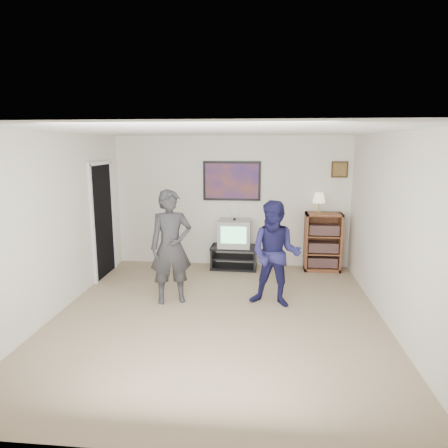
% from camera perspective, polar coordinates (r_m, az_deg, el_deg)
% --- Properties ---
extents(room_shell, '(4.51, 5.00, 2.51)m').
position_cam_1_polar(room_shell, '(5.59, -0.57, 0.10)').
color(room_shell, '#76654A').
rests_on(room_shell, ground).
extents(media_stand, '(0.88, 0.51, 0.43)m').
position_cam_1_polar(media_stand, '(7.66, 1.43, -4.75)').
color(media_stand, black).
rests_on(media_stand, room_shell).
extents(crt_television, '(0.61, 0.52, 0.51)m').
position_cam_1_polar(crt_television, '(7.54, 1.51, -1.31)').
color(crt_television, '#9E9F9A').
rests_on(crt_television, media_stand).
extents(bookshelf, '(0.66, 0.38, 1.09)m').
position_cam_1_polar(bookshelf, '(7.69, 13.91, -2.49)').
color(bookshelf, '#533518').
rests_on(bookshelf, room_shell).
extents(table_lamp, '(0.24, 0.24, 0.38)m').
position_cam_1_polar(table_lamp, '(7.55, 13.40, 2.97)').
color(table_lamp, beige).
rests_on(table_lamp, bookshelf).
extents(person_tall, '(0.72, 0.59, 1.70)m').
position_cam_1_polar(person_tall, '(5.95, -7.57, -3.26)').
color(person_tall, '#2C2B2E').
rests_on(person_tall, room_shell).
extents(person_short, '(0.87, 0.75, 1.56)m').
position_cam_1_polar(person_short, '(5.83, 7.33, -4.30)').
color(person_short, '#1B1A47').
rests_on(person_short, room_shell).
extents(controller_left, '(0.06, 0.13, 0.04)m').
position_cam_1_polar(controller_left, '(6.06, -6.75, 0.80)').
color(controller_left, white).
rests_on(controller_left, person_tall).
extents(controller_right, '(0.04, 0.13, 0.04)m').
position_cam_1_polar(controller_right, '(6.00, 6.83, -1.93)').
color(controller_right, white).
rests_on(controller_right, person_short).
extents(poster, '(1.10, 0.03, 0.75)m').
position_cam_1_polar(poster, '(7.64, 1.12, 6.16)').
color(poster, black).
rests_on(poster, room_shell).
extents(air_vent, '(0.28, 0.02, 0.14)m').
position_cam_1_polar(air_vent, '(7.68, -3.01, 8.42)').
color(air_vent, white).
rests_on(air_vent, room_shell).
extents(small_picture, '(0.30, 0.03, 0.30)m').
position_cam_1_polar(small_picture, '(7.74, 16.20, 7.49)').
color(small_picture, black).
rests_on(small_picture, room_shell).
extents(doorway, '(0.03, 0.85, 2.00)m').
position_cam_1_polar(doorway, '(7.40, -16.97, 0.41)').
color(doorway, black).
rests_on(doorway, room_shell).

